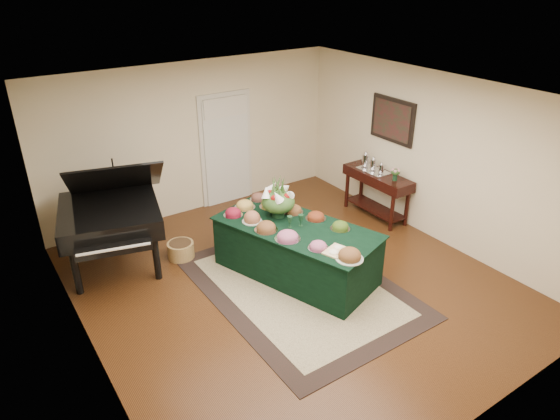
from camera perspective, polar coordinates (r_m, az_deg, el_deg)
ground at (r=7.28m, az=1.34°, el=-8.31°), size 6.00×6.00×0.00m
area_rug at (r=7.19m, az=2.12°, el=-8.73°), size 2.39×3.34×0.01m
kitchen_doorway at (r=9.37m, az=-6.15°, el=6.79°), size 1.05×0.07×2.10m
buffet_table at (r=7.26m, az=1.85°, el=-4.65°), size 1.80×2.58×0.80m
food_platters at (r=7.09m, az=0.57°, el=-1.30°), size 1.32×2.45×0.13m
cutting_board at (r=6.47m, az=6.62°, el=-4.57°), size 0.41×0.41×0.10m
green_goblets at (r=7.02m, az=1.76°, el=-1.25°), size 0.23×0.13×0.18m
floral_centerpiece at (r=7.21m, az=-0.20°, el=1.39°), size 0.51×0.51×0.51m
grand_piano at (r=7.66m, az=-18.81°, el=-0.51°), size 1.81×1.93×1.72m
wicker_basket at (r=7.94m, az=-11.26°, el=-4.53°), size 0.41×0.41×0.26m
mahogany_sideboard at (r=9.02m, az=11.05°, el=3.06°), size 0.45×1.36×0.83m
tea_service at (r=9.00m, az=10.54°, el=5.17°), size 0.34×0.58×0.30m
pink_bouquet at (r=8.64m, az=13.07°, el=4.22°), size 0.17×0.17×0.22m
wall_painting at (r=8.80m, az=12.72°, el=9.99°), size 0.05×0.95×0.75m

